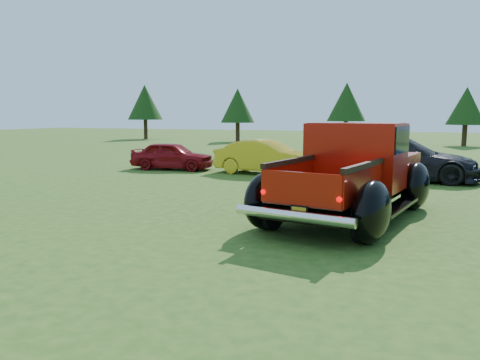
{
  "coord_description": "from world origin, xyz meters",
  "views": [
    {
      "loc": [
        3.11,
        -9.07,
        2.29
      ],
      "look_at": [
        -0.51,
        0.2,
        0.91
      ],
      "focal_mm": 35.0,
      "sensor_mm": 36.0,
      "label": 1
    }
  ],
  "objects_px": {
    "tree_far_west": "(145,102)",
    "show_car_red": "(172,156)",
    "tree_mid_right": "(466,106)",
    "show_car_grey": "(402,159)",
    "tree_mid_left": "(347,102)",
    "show_car_yellow": "(266,157)",
    "pickup_truck": "(355,172)",
    "tree_west": "(238,106)"
  },
  "relations": [
    {
      "from": "tree_far_west",
      "to": "tree_west",
      "type": "xyz_separation_m",
      "value": [
        10.0,
        -1.0,
        -0.41
      ]
    },
    {
      "from": "tree_far_west",
      "to": "tree_mid_left",
      "type": "distance_m",
      "value": 19.03
    },
    {
      "from": "pickup_truck",
      "to": "show_car_red",
      "type": "relative_size",
      "value": 1.73
    },
    {
      "from": "tree_far_west",
      "to": "show_car_red",
      "type": "relative_size",
      "value": 1.49
    },
    {
      "from": "tree_far_west",
      "to": "show_car_red",
      "type": "bearing_deg",
      "value": -54.94
    },
    {
      "from": "show_car_yellow",
      "to": "tree_mid_right",
      "type": "bearing_deg",
      "value": -15.26
    },
    {
      "from": "tree_mid_left",
      "to": "show_car_grey",
      "type": "xyz_separation_m",
      "value": [
        5.45,
        -22.48,
        -2.63
      ]
    },
    {
      "from": "tree_mid_left",
      "to": "show_car_red",
      "type": "relative_size",
      "value": 1.44
    },
    {
      "from": "tree_mid_left",
      "to": "pickup_truck",
      "type": "xyz_separation_m",
      "value": [
        4.69,
        -29.17,
        -2.37
      ]
    },
    {
      "from": "tree_mid_left",
      "to": "show_car_grey",
      "type": "distance_m",
      "value": 23.28
    },
    {
      "from": "pickup_truck",
      "to": "show_car_grey",
      "type": "xyz_separation_m",
      "value": [
        0.75,
        6.69,
        -0.26
      ]
    },
    {
      "from": "tree_far_west",
      "to": "show_car_grey",
      "type": "relative_size",
      "value": 1.0
    },
    {
      "from": "tree_far_west",
      "to": "show_car_yellow",
      "type": "distance_m",
      "value": 29.25
    },
    {
      "from": "tree_mid_right",
      "to": "show_car_red",
      "type": "relative_size",
      "value": 1.26
    },
    {
      "from": "pickup_truck",
      "to": "tree_mid_left",
      "type": "bearing_deg",
      "value": 109.85
    },
    {
      "from": "tree_mid_right",
      "to": "show_car_red",
      "type": "distance_m",
      "value": 25.28
    },
    {
      "from": "tree_mid_right",
      "to": "show_car_grey",
      "type": "relative_size",
      "value": 0.85
    },
    {
      "from": "show_car_yellow",
      "to": "show_car_grey",
      "type": "xyz_separation_m",
      "value": [
        5.03,
        0.21,
        0.08
      ]
    },
    {
      "from": "tree_west",
      "to": "show_car_red",
      "type": "bearing_deg",
      "value": -75.85
    },
    {
      "from": "tree_mid_left",
      "to": "show_car_yellow",
      "type": "distance_m",
      "value": 22.86
    },
    {
      "from": "tree_far_west",
      "to": "tree_west",
      "type": "height_order",
      "value": "tree_far_west"
    },
    {
      "from": "show_car_red",
      "to": "tree_west",
      "type": "bearing_deg",
      "value": 7.62
    },
    {
      "from": "tree_west",
      "to": "pickup_truck",
      "type": "xyz_separation_m",
      "value": [
        13.69,
        -27.17,
        -2.1
      ]
    },
    {
      "from": "tree_west",
      "to": "pickup_truck",
      "type": "height_order",
      "value": "tree_west"
    },
    {
      "from": "tree_mid_left",
      "to": "tree_far_west",
      "type": "bearing_deg",
      "value": -176.99
    },
    {
      "from": "tree_west",
      "to": "tree_mid_left",
      "type": "xyz_separation_m",
      "value": [
        9.0,
        2.0,
        0.27
      ]
    },
    {
      "from": "tree_mid_right",
      "to": "tree_west",
      "type": "bearing_deg",
      "value": -176.82
    },
    {
      "from": "tree_mid_left",
      "to": "pickup_truck",
      "type": "distance_m",
      "value": 29.64
    },
    {
      "from": "tree_mid_left",
      "to": "show_car_red",
      "type": "xyz_separation_m",
      "value": [
        -3.79,
        -22.67,
        -2.79
      ]
    },
    {
      "from": "tree_west",
      "to": "tree_mid_right",
      "type": "height_order",
      "value": "tree_west"
    },
    {
      "from": "tree_mid_right",
      "to": "show_car_grey",
      "type": "height_order",
      "value": "tree_mid_right"
    },
    {
      "from": "show_car_red",
      "to": "show_car_grey",
      "type": "xyz_separation_m",
      "value": [
        9.24,
        0.19,
        0.16
      ]
    },
    {
      "from": "pickup_truck",
      "to": "show_car_yellow",
      "type": "xyz_separation_m",
      "value": [
        -4.28,
        6.48,
        -0.34
      ]
    },
    {
      "from": "pickup_truck",
      "to": "show_car_red",
      "type": "distance_m",
      "value": 10.69
    },
    {
      "from": "tree_far_west",
      "to": "tree_mid_right",
      "type": "height_order",
      "value": "tree_far_west"
    },
    {
      "from": "tree_far_west",
      "to": "tree_mid_right",
      "type": "xyz_separation_m",
      "value": [
        28.0,
        -0.0,
        -0.55
      ]
    },
    {
      "from": "tree_mid_right",
      "to": "pickup_truck",
      "type": "bearing_deg",
      "value": -98.69
    },
    {
      "from": "pickup_truck",
      "to": "show_car_grey",
      "type": "relative_size",
      "value": 1.16
    },
    {
      "from": "tree_mid_left",
      "to": "tree_mid_right",
      "type": "height_order",
      "value": "tree_mid_left"
    },
    {
      "from": "tree_far_west",
      "to": "show_car_grey",
      "type": "height_order",
      "value": "tree_far_west"
    },
    {
      "from": "show_car_red",
      "to": "show_car_grey",
      "type": "height_order",
      "value": "show_car_grey"
    },
    {
      "from": "tree_west",
      "to": "show_car_yellow",
      "type": "xyz_separation_m",
      "value": [
        9.42,
        -20.69,
        -2.44
      ]
    }
  ]
}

